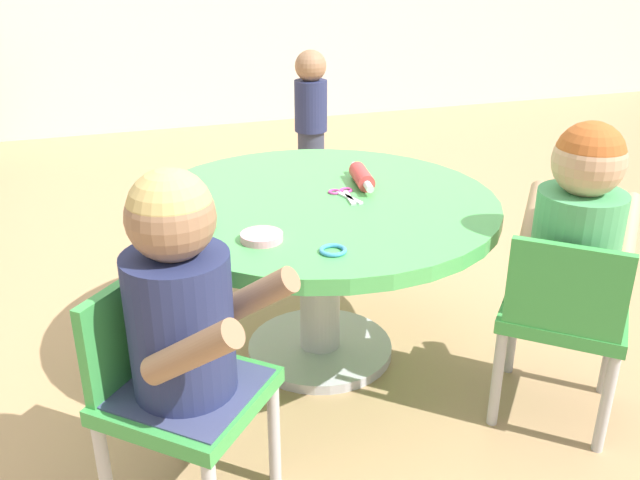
% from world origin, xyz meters
% --- Properties ---
extents(ground_plane, '(10.00, 10.00, 0.00)m').
position_xyz_m(ground_plane, '(0.00, 0.00, 0.00)').
color(ground_plane, tan).
extents(craft_table, '(1.00, 1.00, 0.50)m').
position_xyz_m(craft_table, '(0.00, 0.00, 0.40)').
color(craft_table, silver).
rests_on(craft_table, ground).
extents(child_chair_left, '(0.42, 0.42, 0.54)m').
position_xyz_m(child_chair_left, '(-0.48, -0.48, 0.31)').
color(child_chair_left, '#B7B7BC').
rests_on(child_chair_left, ground).
extents(seated_child_left, '(0.44, 0.43, 0.51)m').
position_xyz_m(seated_child_left, '(-0.46, -0.50, 0.53)').
color(seated_child_left, '#3F4772').
rests_on(seated_child_left, ground).
extents(child_chair_right, '(0.42, 0.42, 0.54)m').
position_xyz_m(child_chair_right, '(0.48, -0.48, 0.31)').
color(child_chair_right, '#B7B7BC').
rests_on(child_chair_right, ground).
extents(seated_child_right, '(0.43, 0.44, 0.51)m').
position_xyz_m(seated_child_right, '(0.51, -0.45, 0.53)').
color(seated_child_right, '#3F4772').
rests_on(seated_child_right, ground).
extents(toddler_standing, '(0.17, 0.17, 0.67)m').
position_xyz_m(toddler_standing, '(0.50, 1.62, 0.36)').
color(toddler_standing, '#33384C').
rests_on(toddler_standing, ground).
extents(rolling_pin, '(0.07, 0.23, 0.05)m').
position_xyz_m(rolling_pin, '(0.15, 0.07, 0.53)').
color(rolling_pin, '#D83F3F').
rests_on(rolling_pin, craft_table).
extents(craft_scissors, '(0.08, 0.14, 0.01)m').
position_xyz_m(craft_scissors, '(0.07, 0.01, 0.51)').
color(craft_scissors, silver).
rests_on(craft_scissors, craft_table).
extents(playdough_blob_0, '(0.10, 0.10, 0.02)m').
position_xyz_m(playdough_blob_0, '(-0.23, -0.23, 0.51)').
color(playdough_blob_0, pink).
rests_on(playdough_blob_0, craft_table).
extents(cookie_cutter_0, '(0.05, 0.05, 0.01)m').
position_xyz_m(cookie_cutter_0, '(-0.34, -0.11, 0.51)').
color(cookie_cutter_0, '#4CB259').
rests_on(cookie_cutter_0, craft_table).
extents(cookie_cutter_1, '(0.06, 0.06, 0.01)m').
position_xyz_m(cookie_cutter_1, '(-0.09, -0.35, 0.51)').
color(cookie_cutter_1, '#3F99D8').
rests_on(cookie_cutter_1, craft_table).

